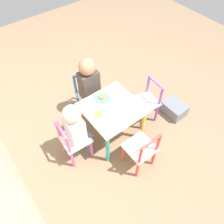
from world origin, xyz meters
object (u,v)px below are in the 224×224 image
at_px(plate_back, 99,115).
at_px(storage_bin, 174,109).
at_px(chair_red, 141,150).
at_px(chair_blue, 88,94).
at_px(child_right, 90,84).
at_px(kids_table, 112,113).
at_px(child_back, 77,127).
at_px(chair_purple, 146,102).
at_px(plate_right, 102,97).
at_px(chair_pink, 73,141).

xyz_separation_m(plate_back, storage_bin, (-0.21, -0.93, -0.40)).
bearing_deg(chair_red, chair_blue, -90.40).
height_order(plate_back, storage_bin, plate_back).
bearing_deg(child_right, chair_red, -89.57).
height_order(child_right, storage_bin, child_right).
bearing_deg(chair_blue, storage_bin, -39.65).
bearing_deg(child_right, kids_table, -90.00).
bearing_deg(plate_back, kids_table, -90.00).
xyz_separation_m(kids_table, storage_bin, (-0.21, -0.77, -0.31)).
bearing_deg(chair_red, kids_table, -90.00).
xyz_separation_m(chair_red, child_back, (0.47, 0.38, 0.18)).
height_order(chair_red, chair_purple, same).
xyz_separation_m(chair_blue, chair_red, (-0.90, 0.01, 0.00)).
bearing_deg(child_back, kids_table, -90.00).
relative_size(child_right, plate_back, 4.59).
bearing_deg(child_right, child_back, -136.19).
relative_size(chair_blue, chair_purple, 1.00).
bearing_deg(plate_right, child_right, -1.73).
distance_m(kids_table, chair_blue, 0.46).
bearing_deg(chair_blue, chair_pink, -136.36).
xyz_separation_m(chair_red, child_right, (0.84, -0.01, 0.21)).
bearing_deg(chair_blue, plate_right, -90.56).
bearing_deg(plate_right, chair_purple, -114.23).
bearing_deg(storage_bin, chair_red, 107.15).
relative_size(chair_blue, plate_right, 3.29).
relative_size(kids_table, plate_back, 3.08).
distance_m(chair_blue, child_back, 0.61).
bearing_deg(plate_back, chair_pink, 84.21).
relative_size(chair_pink, chair_red, 1.00).
xyz_separation_m(child_right, child_back, (-0.36, 0.39, -0.03)).
height_order(child_back, storage_bin, child_back).
height_order(chair_pink, plate_back, chair_pink).
xyz_separation_m(chair_red, plate_right, (0.61, -0.00, 0.21)).
bearing_deg(chair_blue, child_back, -131.92).
bearing_deg(plate_back, chair_red, -160.76).
xyz_separation_m(chair_blue, plate_back, (-0.45, 0.17, 0.21)).
bearing_deg(chair_purple, chair_red, -42.38).
bearing_deg(chair_pink, storage_bin, -97.31).
height_order(chair_purple, plate_right, chair_purple).
bearing_deg(kids_table, chair_blue, -1.02).
bearing_deg(chair_blue, chair_purple, -47.22).
height_order(kids_table, child_back, child_back).
bearing_deg(chair_purple, storage_bin, 68.47).
xyz_separation_m(child_back, storage_bin, (-0.23, -1.16, -0.37)).
distance_m(chair_red, chair_purple, 0.61).
distance_m(child_back, plate_back, 0.23).
distance_m(child_right, child_back, 0.54).
relative_size(child_back, plate_right, 4.48).
height_order(chair_blue, plate_back, chair_blue).
height_order(chair_red, plate_right, chair_red).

